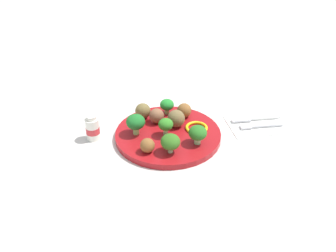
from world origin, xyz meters
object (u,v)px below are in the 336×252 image
fork (259,126)px  plate (168,135)px  broccoli_floret_far_rim (167,105)px  broccoli_floret_front_left (166,125)px  broccoli_floret_back_left (170,142)px  broccoli_floret_mid_right (136,122)px  meatball_center (184,110)px  yogurt_bottle (93,128)px  meatball_mid_right (143,111)px  knife (254,119)px  napkin (259,124)px  meatball_front_left (147,145)px  meatball_mid_left (176,118)px  broccoli_floret_back_right (198,133)px  pepper_ring_mid_right (197,128)px  meatball_far_rim (157,116)px

fork → plate: bearing=-7.4°
broccoli_floret_far_rim → broccoli_floret_front_left: bearing=70.7°
broccoli_floret_back_left → broccoli_floret_mid_right: bearing=-60.3°
meatball_center → yogurt_bottle: size_ratio=0.58×
meatball_mid_right → meatball_center: size_ratio=1.06×
fork → knife: same height
broccoli_floret_back_left → napkin: size_ratio=0.29×
meatball_front_left → fork: meatball_front_left is taller
broccoli_floret_mid_right → napkin: size_ratio=0.33×
broccoli_floret_far_rim → napkin: 0.26m
meatball_mid_left → broccoli_floret_front_left: bearing=40.0°
broccoli_floret_mid_right → meatball_front_left: broccoli_floret_mid_right is taller
broccoli_floret_back_left → napkin: (-0.28, -0.07, -0.04)m
broccoli_floret_back_right → broccoli_floret_far_rim: bearing=-80.3°
broccoli_floret_mid_right → broccoli_floret_front_left: broccoli_floret_mid_right is taller
broccoli_floret_far_rim → fork: broccoli_floret_far_rim is taller
broccoli_floret_back_right → knife: bearing=-160.2°
meatball_mid_left → pepper_ring_mid_right: bearing=147.0°
napkin → fork: (0.01, 0.02, 0.00)m
meatball_front_left → broccoli_floret_back_right: bearing=178.1°
pepper_ring_mid_right → plate: bearing=-5.5°
fork → pepper_ring_mid_right: bearing=-8.3°
plate → meatball_far_rim: bearing=-76.3°
broccoli_floret_front_left → meatball_far_rim: bearing=-86.0°
plate → meatball_mid_right: meatball_mid_right is taller
plate → meatball_far_rim: 0.07m
broccoli_floret_far_rim → yogurt_bottle: (0.22, 0.04, -0.01)m
broccoli_floret_front_left → pepper_ring_mid_right: bearing=-178.4°
broccoli_floret_back_right → fork: size_ratio=0.41×
broccoli_floret_back_right → fork: bearing=-169.4°
broccoli_floret_far_rim → pepper_ring_mid_right: broccoli_floret_far_rim is taller
meatball_far_rim → pepper_ring_mid_right: meatball_far_rim is taller
plate → knife: 0.26m
broccoli_floret_far_rim → meatball_front_left: 0.19m
knife → yogurt_bottle: size_ratio=2.08×
meatball_front_left → knife: bearing=-168.4°
meatball_far_rim → napkin: (-0.28, 0.07, -0.03)m
broccoli_floret_mid_right → pepper_ring_mid_right: size_ratio=0.93×
plate → meatball_front_left: 0.10m
broccoli_floret_front_left → meatball_mid_right: (0.03, -0.10, -0.01)m
meatball_center → meatball_mid_left: (0.04, 0.04, 0.00)m
knife → meatball_mid_left: bearing=-5.2°
broccoli_floret_front_left → broccoli_floret_back_right: size_ratio=0.96×
broccoli_floret_far_rim → broccoli_floret_back_right: broccoli_floret_back_right is taller
knife → broccoli_floret_far_rim: bearing=-21.9°
meatball_mid_left → broccoli_floret_mid_right: bearing=1.4°
meatball_mid_left → broccoli_floret_far_rim: bearing=-87.5°
meatball_front_left → meatball_center: (-0.14, -0.13, 0.00)m
meatball_front_left → knife: 0.34m
broccoli_floret_front_left → meatball_mid_left: size_ratio=1.02×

